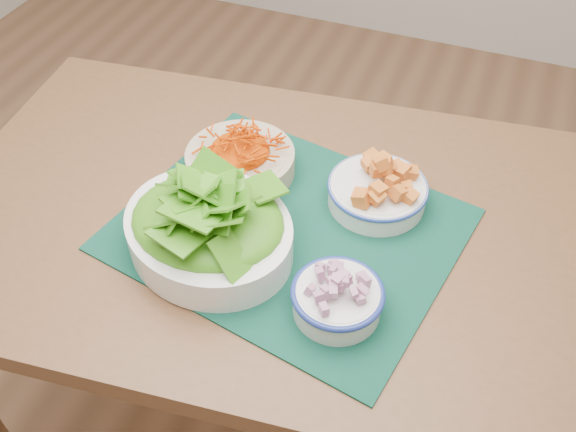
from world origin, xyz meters
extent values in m
plane|color=#9E6E4C|center=(0.00, 0.00, 0.00)|extent=(4.00, 4.00, 0.00)
cube|color=brown|center=(0.25, -0.01, 0.73)|extent=(1.20, 0.87, 0.04)
cylinder|color=brown|center=(-0.28, 0.25, 0.35)|extent=(0.06, 0.06, 0.71)
cylinder|color=brown|center=(0.72, 0.36, 0.35)|extent=(0.06, 0.06, 0.71)
cube|color=black|center=(0.32, -0.03, 0.75)|extent=(0.61, 0.53, 0.00)
cylinder|color=#BCA98C|center=(0.19, 0.08, 0.78)|extent=(0.26, 0.26, 0.04)
ellipsoid|color=#D24100|center=(0.19, 0.08, 0.82)|extent=(0.18, 0.18, 0.04)
cylinder|color=silver|center=(0.44, 0.09, 0.78)|extent=(0.18, 0.18, 0.04)
torus|color=#213A97|center=(0.44, 0.09, 0.79)|extent=(0.18, 0.18, 0.01)
ellipsoid|color=orange|center=(0.44, 0.09, 0.82)|extent=(0.15, 0.15, 0.04)
ellipsoid|color=#26720C|center=(0.22, -0.12, 0.85)|extent=(0.26, 0.22, 0.07)
cylinder|color=silver|center=(0.45, -0.16, 0.78)|extent=(0.15, 0.15, 0.05)
torus|color=navy|center=(0.45, -0.16, 0.80)|extent=(0.14, 0.14, 0.01)
ellipsoid|color=#7D2051|center=(0.45, -0.16, 0.81)|extent=(0.12, 0.12, 0.03)
camera|label=1|loc=(0.59, -0.73, 1.54)|focal=40.00mm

